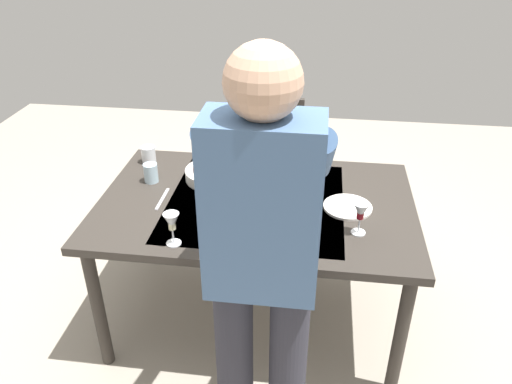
# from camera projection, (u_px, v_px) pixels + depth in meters

# --- Properties ---
(ground_plane) EXTENTS (6.00, 6.00, 0.00)m
(ground_plane) POSITION_uv_depth(u_px,v_px,m) (256.00, 314.00, 2.79)
(ground_plane) COLOR #9E9384
(dining_table) EXTENTS (1.52, 0.98, 0.74)m
(dining_table) POSITION_uv_depth(u_px,v_px,m) (256.00, 213.00, 2.46)
(dining_table) COLOR #332D28
(dining_table) RESTS_ON ground_plane
(chair_near) EXTENTS (0.40, 0.40, 0.91)m
(chair_near) POSITION_uv_depth(u_px,v_px,m) (271.00, 160.00, 3.27)
(chair_near) COLOR black
(chair_near) RESTS_ON ground_plane
(person_server) EXTENTS (0.42, 0.61, 1.69)m
(person_server) POSITION_uv_depth(u_px,v_px,m) (262.00, 262.00, 1.65)
(person_server) COLOR #2D2D38
(person_server) RESTS_ON ground_plane
(wine_bottle) EXTENTS (0.07, 0.07, 0.30)m
(wine_bottle) POSITION_uv_depth(u_px,v_px,m) (271.00, 212.00, 2.13)
(wine_bottle) COLOR black
(wine_bottle) RESTS_ON dining_table
(wine_glass_left) EXTENTS (0.07, 0.07, 0.15)m
(wine_glass_left) POSITION_uv_depth(u_px,v_px,m) (361.00, 213.00, 2.13)
(wine_glass_left) COLOR white
(wine_glass_left) RESTS_ON dining_table
(wine_glass_right) EXTENTS (0.07, 0.07, 0.15)m
(wine_glass_right) POSITION_uv_depth(u_px,v_px,m) (172.00, 223.00, 2.06)
(wine_glass_right) COLOR white
(wine_glass_right) RESTS_ON dining_table
(water_cup_near_left) EXTENTS (0.07, 0.07, 0.10)m
(water_cup_near_left) POSITION_uv_depth(u_px,v_px,m) (151.00, 173.00, 2.57)
(water_cup_near_left) COLOR silver
(water_cup_near_left) RESTS_ON dining_table
(water_cup_near_right) EXTENTS (0.08, 0.08, 0.09)m
(water_cup_near_right) POSITION_uv_depth(u_px,v_px,m) (149.00, 155.00, 2.76)
(water_cup_near_right) COLOR silver
(water_cup_near_right) RESTS_ON dining_table
(serving_bowl_pasta) EXTENTS (0.30, 0.30, 0.07)m
(serving_bowl_pasta) POSITION_uv_depth(u_px,v_px,m) (214.00, 173.00, 2.60)
(serving_bowl_pasta) COLOR white
(serving_bowl_pasta) RESTS_ON dining_table
(dinner_plate_near) EXTENTS (0.23, 0.23, 0.01)m
(dinner_plate_near) POSITION_uv_depth(u_px,v_px,m) (348.00, 207.00, 2.36)
(dinner_plate_near) COLOR white
(dinner_plate_near) RESTS_ON dining_table
(table_knife) EXTENTS (0.01, 0.20, 0.00)m
(table_knife) POSITION_uv_depth(u_px,v_px,m) (162.00, 199.00, 2.43)
(table_knife) COLOR silver
(table_knife) RESTS_ON dining_table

